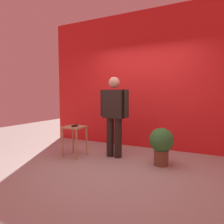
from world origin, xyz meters
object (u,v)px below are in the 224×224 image
at_px(side_table, 75,133).
at_px(potted_plant, 161,143).
at_px(standing_person, 114,113).
at_px(cell_phone, 75,126).
at_px(tv_remote, 75,125).

height_order(side_table, potted_plant, potted_plant).
distance_m(side_table, potted_plant, 1.77).
height_order(standing_person, cell_phone, standing_person).
bearing_deg(side_table, cell_phone, -41.88).
distance_m(standing_person, side_table, 0.93).
bearing_deg(side_table, tv_remote, 122.05).
bearing_deg(potted_plant, tv_remote, -174.82).
bearing_deg(side_table, potted_plant, 7.72).
xyz_separation_m(standing_person, tv_remote, (-0.81, -0.25, -0.28)).
relative_size(tv_remote, potted_plant, 0.25).
height_order(standing_person, potted_plant, standing_person).
bearing_deg(tv_remote, cell_phone, -52.04).
relative_size(side_table, tv_remote, 3.72).
bearing_deg(tv_remote, side_table, -57.94).
distance_m(side_table, cell_phone, 0.15).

